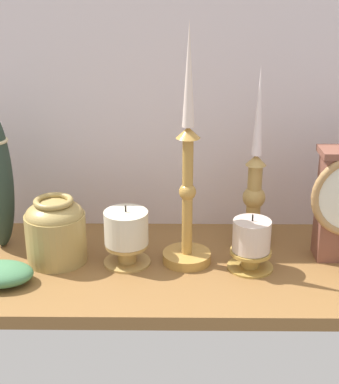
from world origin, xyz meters
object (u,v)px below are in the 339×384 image
at_px(candlestick_tall_left, 254,193).
at_px(pillar_candle_front, 126,235).
at_px(pillar_candle_near_clock, 251,244).
at_px(brass_vase_jar, 55,229).
at_px(candlestick_tall_center, 187,191).

relative_size(candlestick_tall_left, pillar_candle_front, 3.07).
xyz_separation_m(pillar_candle_front, pillar_candle_near_clock, (0.22, -0.02, -0.01)).
xyz_separation_m(brass_vase_jar, pillar_candle_front, (0.13, -0.01, -0.01)).
bearing_deg(brass_vase_jar, candlestick_tall_center, -0.60).
xyz_separation_m(candlestick_tall_left, brass_vase_jar, (-0.37, -0.07, -0.04)).
relative_size(candlestick_tall_center, pillar_candle_front, 3.80).
xyz_separation_m(candlestick_tall_left, pillar_candle_front, (-0.24, -0.08, -0.05)).
relative_size(candlestick_tall_center, brass_vase_jar, 3.51).
xyz_separation_m(candlestick_tall_left, candlestick_tall_center, (-0.13, -0.08, 0.03)).
bearing_deg(candlestick_tall_center, pillar_candle_near_clock, -11.78).
distance_m(candlestick_tall_left, pillar_candle_front, 0.26).
bearing_deg(brass_vase_jar, pillar_candle_near_clock, -4.25).
height_order(candlestick_tall_left, candlestick_tall_center, candlestick_tall_center).
relative_size(candlestick_tall_left, brass_vase_jar, 2.83).
distance_m(candlestick_tall_left, candlestick_tall_center, 0.15).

